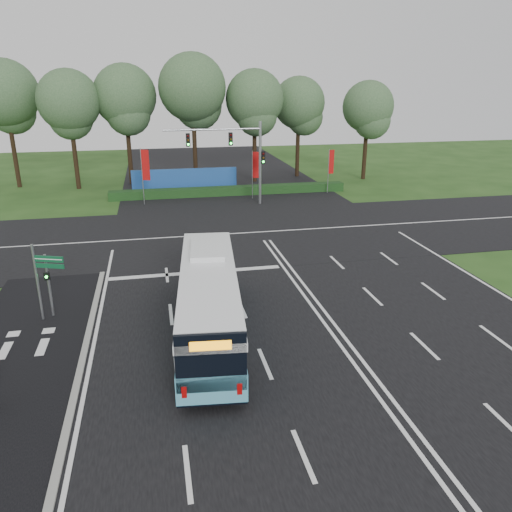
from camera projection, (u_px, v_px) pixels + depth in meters
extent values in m
plane|color=#224517|center=(309.00, 303.00, 24.14)|extent=(120.00, 120.00, 0.00)
cube|color=black|center=(309.00, 302.00, 24.13)|extent=(20.00, 120.00, 0.04)
cube|color=black|center=(258.00, 232.00, 35.21)|extent=(120.00, 14.00, 0.05)
cube|color=black|center=(18.00, 363.00, 18.97)|extent=(5.00, 18.00, 0.06)
cube|color=gray|center=(84.00, 355.00, 19.42)|extent=(0.25, 18.00, 0.12)
cube|color=#52A4BF|center=(209.00, 314.00, 20.78)|extent=(3.40, 11.15, 1.01)
cube|color=black|center=(210.00, 324.00, 20.94)|extent=(3.37, 11.09, 0.27)
cube|color=black|center=(209.00, 294.00, 20.48)|extent=(3.29, 10.98, 0.87)
cube|color=white|center=(208.00, 281.00, 20.30)|extent=(3.40, 11.15, 0.32)
cube|color=white|center=(208.00, 274.00, 20.19)|extent=(3.31, 10.71, 0.32)
cube|color=white|center=(207.00, 250.00, 22.24)|extent=(1.74, 2.88, 0.23)
cube|color=black|center=(211.00, 363.00, 15.37)|extent=(2.22, 0.35, 2.01)
cube|color=orange|center=(210.00, 345.00, 15.12)|extent=(1.28, 0.19, 0.32)
cylinder|color=black|center=(187.00, 296.00, 23.77)|extent=(0.35, 0.97, 0.95)
cylinder|color=black|center=(231.00, 294.00, 23.97)|extent=(0.35, 0.97, 0.95)
cylinder|color=black|center=(181.00, 371.00, 17.59)|extent=(0.35, 0.97, 0.95)
cylinder|color=black|center=(241.00, 368.00, 17.79)|extent=(0.35, 0.97, 0.95)
cylinder|color=gray|center=(49.00, 286.00, 22.24)|extent=(0.12, 0.12, 3.00)
cube|color=black|center=(47.00, 276.00, 21.89)|extent=(0.28, 0.23, 0.34)
sphere|color=#19F233|center=(46.00, 277.00, 21.80)|extent=(0.12, 0.12, 0.12)
cylinder|color=gray|center=(38.00, 283.00, 21.79)|extent=(0.11, 0.11, 3.59)
cube|color=#0D4A2A|center=(48.00, 259.00, 21.32)|extent=(1.29, 0.51, 0.27)
cube|color=#0D4A2A|center=(49.00, 266.00, 21.42)|extent=(1.29, 0.51, 0.20)
cube|color=white|center=(48.00, 259.00, 21.28)|extent=(1.18, 0.44, 0.04)
cylinder|color=gray|center=(142.00, 177.00, 42.36)|extent=(0.08, 0.08, 4.82)
cube|color=#AD0F0E|center=(146.00, 165.00, 41.99)|extent=(0.63, 0.23, 2.57)
cylinder|color=gray|center=(252.00, 175.00, 44.64)|extent=(0.07, 0.07, 4.31)
cube|color=#AD0F0E|center=(256.00, 165.00, 44.32)|extent=(0.56, 0.19, 2.30)
cylinder|color=gray|center=(328.00, 171.00, 46.90)|extent=(0.06, 0.06, 4.15)
cube|color=#AD0F0E|center=(331.00, 162.00, 46.74)|extent=(0.54, 0.20, 2.21)
cylinder|color=gray|center=(260.00, 164.00, 42.29)|extent=(0.24, 0.24, 7.00)
cylinder|color=gray|center=(212.00, 129.00, 40.55)|extent=(8.00, 0.16, 0.16)
cube|color=black|center=(231.00, 139.00, 41.11)|extent=(0.32, 0.28, 1.05)
cube|color=black|center=(188.00, 140.00, 40.44)|extent=(0.32, 0.28, 1.05)
cube|color=black|center=(263.00, 158.00, 42.17)|extent=(0.32, 0.28, 1.05)
cube|color=#123313|center=(230.00, 191.00, 46.63)|extent=(22.00, 1.20, 0.80)
cube|color=#1B4895|center=(185.00, 180.00, 47.94)|extent=(10.00, 0.30, 2.20)
cylinder|color=black|center=(13.00, 144.00, 48.93)|extent=(0.44, 0.44, 8.60)
sphere|color=#315230|center=(5.00, 93.00, 47.34)|extent=(6.33, 6.33, 6.33)
cylinder|color=black|center=(74.00, 148.00, 48.26)|extent=(0.44, 0.44, 7.95)
sphere|color=#315230|center=(69.00, 101.00, 46.80)|extent=(5.86, 5.86, 5.86)
cylinder|color=black|center=(129.00, 143.00, 50.33)|extent=(0.44, 0.44, 8.32)
sphere|color=#315230|center=(125.00, 96.00, 48.80)|extent=(6.13, 6.13, 6.13)
cylinder|color=black|center=(194.00, 139.00, 50.52)|extent=(0.44, 0.44, 9.03)
sphere|color=#315230|center=(192.00, 87.00, 48.86)|extent=(6.65, 6.65, 6.65)
cylinder|color=black|center=(255.00, 143.00, 51.68)|extent=(0.44, 0.44, 7.98)
sphere|color=#315230|center=(254.00, 99.00, 50.21)|extent=(5.88, 5.88, 5.88)
cylinder|color=black|center=(298.00, 142.00, 54.67)|extent=(0.44, 0.44, 7.50)
sphere|color=#315230|center=(299.00, 103.00, 53.29)|extent=(5.53, 5.53, 5.53)
cylinder|color=black|center=(365.00, 145.00, 53.29)|extent=(0.44, 0.44, 7.21)
sphere|color=#315230|center=(368.00, 107.00, 51.96)|extent=(5.31, 5.31, 5.31)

